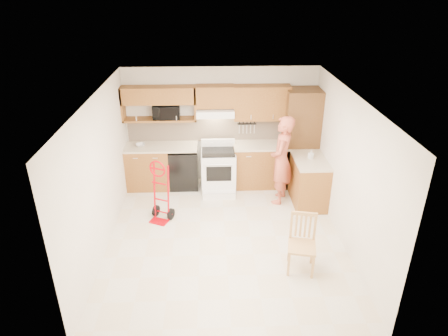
{
  "coord_description": "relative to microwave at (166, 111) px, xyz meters",
  "views": [
    {
      "loc": [
        -0.24,
        -5.78,
        4.12
      ],
      "look_at": [
        0.0,
        0.5,
        1.1
      ],
      "focal_mm": 32.11,
      "sensor_mm": 36.0,
      "label": 1
    }
  ],
  "objects": [
    {
      "name": "range",
      "position": [
        1.04,
        -0.39,
        -1.12
      ],
      "size": [
        0.7,
        0.93,
        1.04
      ],
      "primitive_type": null,
      "color": "white",
      "rests_on": "ground"
    },
    {
      "name": "countertop_right",
      "position": [
        1.94,
        -0.13,
        -0.72
      ],
      "size": [
        1.14,
        0.63,
        0.04
      ],
      "primitive_type": "cube",
      "color": "beige",
      "rests_on": "lower_cab_right"
    },
    {
      "name": "pantry_tall",
      "position": [
        2.76,
        -0.14,
        -0.59
      ],
      "size": [
        0.7,
        0.6,
        2.1
      ],
      "primitive_type": "cube",
      "color": "#503312",
      "rests_on": "ground"
    },
    {
      "name": "lower_cab_left",
      "position": [
        -0.44,
        -0.14,
        -1.19
      ],
      "size": [
        0.9,
        0.6,
        0.9
      ],
      "primitive_type": "cube",
      "color": "brown",
      "rests_on": "ground"
    },
    {
      "name": "person",
      "position": [
        2.26,
        -0.85,
        -0.75
      ],
      "size": [
        0.62,
        0.76,
        1.78
      ],
      "primitive_type": "imported",
      "rotation": [
        0.0,
        0.0,
        -1.91
      ],
      "color": "#B8543D",
      "rests_on": "ground"
    },
    {
      "name": "range_hood",
      "position": [
        0.99,
        -0.06,
        -0.01
      ],
      "size": [
        0.76,
        0.46,
        0.14
      ],
      "primitive_type": "cube",
      "color": "white",
      "rests_on": "wall_back"
    },
    {
      "name": "cab_return_right",
      "position": [
        2.81,
        -0.94,
        -1.19
      ],
      "size": [
        0.6,
        1.0,
        0.9
      ],
      "primitive_type": "cube",
      "color": "brown",
      "rests_on": "ground"
    },
    {
      "name": "hand_truck",
      "position": [
        -0.06,
        -1.48,
        -1.1
      ],
      "size": [
        0.55,
        0.53,
        1.09
      ],
      "primitive_type": null,
      "rotation": [
        0.0,
        0.0,
        -0.42
      ],
      "color": "#C3000C",
      "rests_on": "ground"
    },
    {
      "name": "knife_strip",
      "position": [
        1.66,
        0.12,
        -0.4
      ],
      "size": [
        0.4,
        0.05,
        0.29
      ],
      "primitive_type": null,
      "color": "black",
      "rests_on": "backsplash"
    },
    {
      "name": "ceiling",
      "position": [
        1.11,
        -2.08,
        0.87
      ],
      "size": [
        4.0,
        4.5,
        0.02
      ],
      "primitive_type": "cube",
      "color": "white",
      "rests_on": "ground"
    },
    {
      "name": "wall_front",
      "position": [
        1.11,
        -4.34,
        -0.39
      ],
      "size": [
        4.0,
        0.02,
        2.5
      ],
      "primitive_type": "cube",
      "color": "white",
      "rests_on": "ground"
    },
    {
      "name": "upper_cab_right",
      "position": [
        1.94,
        0.0,
        0.16
      ],
      "size": [
        1.14,
        0.33,
        0.7
      ],
      "primitive_type": "cube",
      "color": "brown",
      "rests_on": "wall_back"
    },
    {
      "name": "lower_cab_right",
      "position": [
        1.94,
        -0.14,
        -1.19
      ],
      "size": [
        1.14,
        0.6,
        0.9
      ],
      "primitive_type": "cube",
      "color": "brown",
      "rests_on": "ground"
    },
    {
      "name": "upper_cab_left",
      "position": [
        -0.14,
        0.0,
        0.34
      ],
      "size": [
        1.5,
        0.33,
        0.34
      ],
      "primitive_type": "cube",
      "color": "brown",
      "rests_on": "wall_back"
    },
    {
      "name": "soap_bottle",
      "position": [
        2.81,
        -0.89,
        -0.61
      ],
      "size": [
        0.1,
        0.1,
        0.17
      ],
      "primitive_type": "imported",
      "rotation": [
        0.0,
        0.0,
        0.36
      ],
      "color": "white",
      "rests_on": "countertop_return"
    },
    {
      "name": "bowl",
      "position": [
        -0.57,
        -0.14,
        -0.68
      ],
      "size": [
        0.24,
        0.24,
        0.05
      ],
      "primitive_type": "imported",
      "rotation": [
        0.0,
        0.0,
        0.34
      ],
      "color": "white",
      "rests_on": "countertop_left"
    },
    {
      "name": "floor",
      "position": [
        1.11,
        -2.08,
        -1.65
      ],
      "size": [
        4.0,
        4.5,
        0.02
      ],
      "primitive_type": "cube",
      "color": "beige",
      "rests_on": "ground"
    },
    {
      "name": "dishwasher",
      "position": [
        0.31,
        -0.14,
        -1.22
      ],
      "size": [
        0.6,
        0.6,
        0.85
      ],
      "primitive_type": "cube",
      "color": "black",
      "rests_on": "ground"
    },
    {
      "name": "backsplash",
      "position": [
        1.11,
        0.15,
        -0.44
      ],
      "size": [
        3.92,
        0.03,
        0.55
      ],
      "primitive_type": "cube",
      "color": "#CBAF90",
      "rests_on": "wall_back"
    },
    {
      "name": "upper_shelf_mw",
      "position": [
        -0.14,
        0.0,
        -0.17
      ],
      "size": [
        1.5,
        0.33,
        0.04
      ],
      "primitive_type": "cube",
      "color": "brown",
      "rests_on": "wall_back"
    },
    {
      "name": "upper_cab_center",
      "position": [
        0.99,
        0.0,
        0.3
      ],
      "size": [
        0.76,
        0.33,
        0.44
      ],
      "primitive_type": "cube",
      "color": "brown",
      "rests_on": "wall_back"
    },
    {
      "name": "countertop_return",
      "position": [
        2.81,
        -0.94,
        -0.72
      ],
      "size": [
        0.63,
        1.0,
        0.04
      ],
      "primitive_type": "cube",
      "color": "beige",
      "rests_on": "cab_return_right"
    },
    {
      "name": "wall_right",
      "position": [
        3.12,
        -2.08,
        -0.39
      ],
      "size": [
        0.02,
        4.5,
        2.5
      ],
      "primitive_type": "cube",
      "color": "white",
      "rests_on": "ground"
    },
    {
      "name": "wall_back",
      "position": [
        1.11,
        0.17,
        -0.39
      ],
      "size": [
        4.0,
        0.02,
        2.5
      ],
      "primitive_type": "cube",
      "color": "white",
      "rests_on": "ground"
    },
    {
      "name": "countertop_left",
      "position": [
        -0.14,
        -0.13,
        -0.72
      ],
      "size": [
        1.5,
        0.63,
        0.04
      ],
      "primitive_type": "cube",
      "color": "beige",
      "rests_on": "lower_cab_left"
    },
    {
      "name": "wall_left",
      "position": [
        -0.9,
        -2.08,
        -0.39
      ],
      "size": [
        0.02,
        4.5,
        2.5
      ],
      "primitive_type": "cube",
      "color": "white",
      "rests_on": "ground"
    },
    {
      "name": "microwave",
      "position": [
        0.0,
        0.0,
        0.0
      ],
      "size": [
        0.56,
        0.39,
        0.3
      ],
      "primitive_type": "imported",
      "rotation": [
        0.0,
        0.0,
        0.03
      ],
      "color": "black",
      "rests_on": "upper_shelf_mw"
    },
    {
      "name": "dining_chair",
      "position": [
        2.24,
        -2.97,
        -1.18
      ],
      "size": [
        0.5,
        0.52,
        0.92
      ],
      "primitive_type": null,
      "rotation": [
        0.0,
        0.0,
        -0.2
      ],
      "color": "tan",
      "rests_on": "ground"
    }
  ]
}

